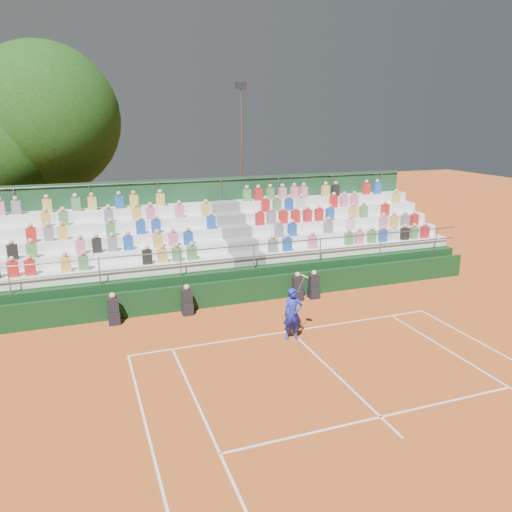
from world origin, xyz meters
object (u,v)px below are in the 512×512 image
object	(u,v)px
floodlight_mast	(242,152)
tree_east	(44,119)
tennis_player	(293,314)
tree_west	(6,148)

from	to	relation	value
floodlight_mast	tree_east	bearing A→B (deg)	-177.44
tennis_player	tree_east	xyz separation A→B (m)	(-7.51, 13.70, 6.19)
tennis_player	tree_west	world-z (taller)	tree_west
tennis_player	tree_east	distance (m)	16.81
tennis_player	tree_west	xyz separation A→B (m)	(-9.37, 13.27, 4.87)
tree_east	floodlight_mast	world-z (taller)	tree_east
tree_west	tree_east	size ratio (longest dim) A/B	0.82
tree_west	tennis_player	bearing A→B (deg)	-54.78
tree_west	floodlight_mast	world-z (taller)	floodlight_mast
tennis_player	floodlight_mast	xyz separation A→B (m)	(2.96, 14.17, 4.35)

